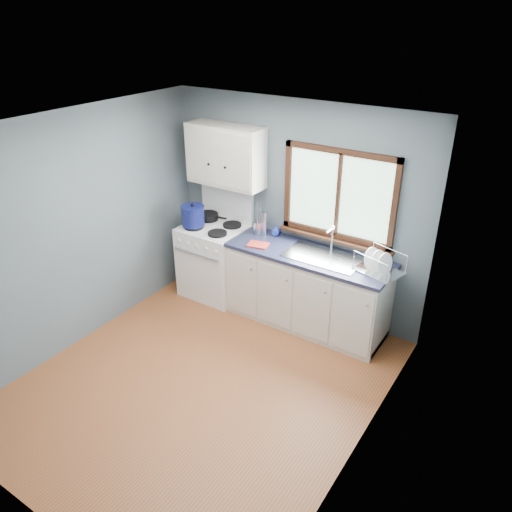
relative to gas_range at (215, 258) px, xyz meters
The scene contains 19 objects.
floor 1.82m from the gas_range, 57.18° to the right, with size 3.20×3.60×0.02m, color brown.
ceiling 2.67m from the gas_range, 57.18° to the right, with size 3.20×3.60×0.02m, color white.
wall_back 1.26m from the gas_range, 19.54° to the left, with size 3.20×0.02×2.50m, color #535F64.
wall_front 3.50m from the gas_range, 73.86° to the right, with size 3.20×0.02×2.50m, color #535F64.
wall_left 1.78m from the gas_range, 114.14° to the right, with size 0.02×3.60×2.50m, color #535F64.
wall_right 3.05m from the gas_range, 29.91° to the right, with size 0.02×3.60×2.50m, color #535F64.
gas_range is the anchor object (origin of this frame).
base_cabinets 1.31m from the gas_range, ahead, with size 1.85×0.60×0.88m.
countertop 1.37m from the gas_range, ahead, with size 1.89×0.64×0.04m, color #181B30.
sink 1.53m from the gas_range, ahead, with size 0.84×0.46×0.44m.
window 1.81m from the gas_range, 11.37° to the left, with size 1.36×0.10×1.03m.
upper_cabinets 1.32m from the gas_range, 56.70° to the left, with size 0.95×0.35×0.70m.
skillet 0.55m from the gas_range, 144.49° to the left, with size 0.42×0.31×0.05m.
stockpot 0.64m from the gas_range, 143.49° to the right, with size 0.29×0.29×0.28m.
utensil_crock 0.77m from the gas_range, 15.07° to the left, with size 0.15×0.15×0.39m.
thermos 0.87m from the gas_range, 13.22° to the left, with size 0.07×0.07×0.29m, color silver.
soap_bottle 0.96m from the gas_range, 13.27° to the left, with size 0.09×0.09×0.24m, color #2032A4.
dish_towel 0.86m from the gas_range, ahead, with size 0.23×0.17×0.02m, color red.
dish_rack 2.16m from the gas_range, ahead, with size 0.52×0.45×0.23m.
Camera 1 is at (2.56, -2.94, 3.39)m, focal length 35.00 mm.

